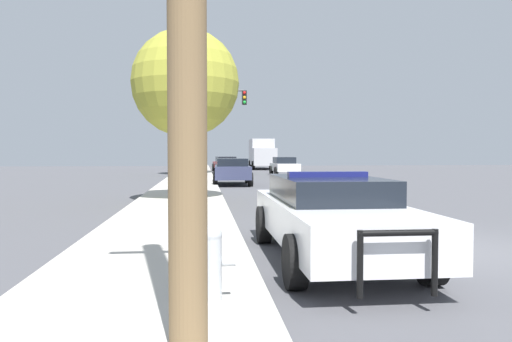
{
  "coord_description": "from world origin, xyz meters",
  "views": [
    {
      "loc": [
        -4.36,
        -8.33,
        1.74
      ],
      "look_at": [
        -1.91,
        14.29,
        0.87
      ],
      "focal_mm": 35.0,
      "sensor_mm": 36.0,
      "label": 1
    }
  ],
  "objects_px": {
    "traffic_light": "(209,114)",
    "car_background_distant": "(225,164)",
    "car_background_midblock": "(232,171)",
    "police_car": "(331,214)",
    "fire_hydrant": "(212,260)",
    "tree_sidewalk_far": "(194,101)",
    "car_background_oncoming": "(285,166)",
    "box_truck": "(262,153)",
    "tree_sidewalk_near": "(185,83)"
  },
  "relations": [
    {
      "from": "car_background_distant",
      "to": "tree_sidewalk_far",
      "type": "distance_m",
      "value": 8.16
    },
    {
      "from": "police_car",
      "to": "car_background_midblock",
      "type": "xyz_separation_m",
      "value": [
        -0.48,
        18.55,
        0.03
      ]
    },
    {
      "from": "car_background_distant",
      "to": "traffic_light",
      "type": "bearing_deg",
      "value": -102.17
    },
    {
      "from": "car_background_oncoming",
      "to": "tree_sidewalk_far",
      "type": "xyz_separation_m",
      "value": [
        -6.68,
        1.26,
        4.85
      ]
    },
    {
      "from": "car_background_midblock",
      "to": "traffic_light",
      "type": "bearing_deg",
      "value": 103.55
    },
    {
      "from": "car_background_midblock",
      "to": "tree_sidewalk_far",
      "type": "xyz_separation_m",
      "value": [
        -2.13,
        11.65,
        4.82
      ]
    },
    {
      "from": "car_background_midblock",
      "to": "car_background_oncoming",
      "type": "relative_size",
      "value": 1.07
    },
    {
      "from": "box_truck",
      "to": "tree_sidewalk_near",
      "type": "height_order",
      "value": "tree_sidewalk_near"
    },
    {
      "from": "car_background_oncoming",
      "to": "car_background_distant",
      "type": "distance_m",
      "value": 8.34
    },
    {
      "from": "tree_sidewalk_far",
      "to": "traffic_light",
      "type": "bearing_deg",
      "value": -81.06
    },
    {
      "from": "tree_sidewalk_far",
      "to": "tree_sidewalk_near",
      "type": "height_order",
      "value": "tree_sidewalk_far"
    },
    {
      "from": "tree_sidewalk_far",
      "to": "tree_sidewalk_near",
      "type": "xyz_separation_m",
      "value": [
        0.0,
        -21.04,
        -1.53
      ]
    },
    {
      "from": "box_truck",
      "to": "tree_sidewalk_far",
      "type": "xyz_separation_m",
      "value": [
        -6.7,
        -13.1,
        3.94
      ]
    },
    {
      "from": "car_background_oncoming",
      "to": "fire_hydrant",
      "type": "bearing_deg",
      "value": 78.98
    },
    {
      "from": "car_background_distant",
      "to": "box_truck",
      "type": "relative_size",
      "value": 0.59
    },
    {
      "from": "traffic_light",
      "to": "car_background_oncoming",
      "type": "distance_m",
      "value": 8.29
    },
    {
      "from": "traffic_light",
      "to": "car_background_oncoming",
      "type": "xyz_separation_m",
      "value": [
        5.7,
        4.96,
        -3.4
      ]
    },
    {
      "from": "police_car",
      "to": "tree_sidewalk_near",
      "type": "bearing_deg",
      "value": -74.05
    },
    {
      "from": "tree_sidewalk_near",
      "to": "box_truck",
      "type": "bearing_deg",
      "value": 78.9
    },
    {
      "from": "police_car",
      "to": "car_background_oncoming",
      "type": "xyz_separation_m",
      "value": [
        4.07,
        28.94,
        -0.01
      ]
    },
    {
      "from": "box_truck",
      "to": "police_car",
      "type": "bearing_deg",
      "value": 86.33
    },
    {
      "from": "box_truck",
      "to": "tree_sidewalk_far",
      "type": "height_order",
      "value": "tree_sidewalk_far"
    },
    {
      "from": "traffic_light",
      "to": "box_truck",
      "type": "height_order",
      "value": "traffic_light"
    },
    {
      "from": "car_background_oncoming",
      "to": "tree_sidewalk_near",
      "type": "height_order",
      "value": "tree_sidewalk_near"
    },
    {
      "from": "fire_hydrant",
      "to": "car_background_oncoming",
      "type": "relative_size",
      "value": 0.21
    },
    {
      "from": "tree_sidewalk_near",
      "to": "car_background_oncoming",
      "type": "bearing_deg",
      "value": 71.34
    },
    {
      "from": "police_car",
      "to": "fire_hydrant",
      "type": "bearing_deg",
      "value": 51.73
    },
    {
      "from": "traffic_light",
      "to": "car_background_distant",
      "type": "height_order",
      "value": "traffic_light"
    },
    {
      "from": "fire_hydrant",
      "to": "car_background_oncoming",
      "type": "xyz_separation_m",
      "value": [
        6.03,
        31.43,
        0.16
      ]
    },
    {
      "from": "car_background_oncoming",
      "to": "box_truck",
      "type": "distance_m",
      "value": 14.39
    },
    {
      "from": "box_truck",
      "to": "tree_sidewalk_far",
      "type": "distance_m",
      "value": 15.24
    },
    {
      "from": "police_car",
      "to": "car_background_oncoming",
      "type": "bearing_deg",
      "value": -97.96
    },
    {
      "from": "car_background_distant",
      "to": "box_truck",
      "type": "xyz_separation_m",
      "value": [
        4.09,
        7.08,
        0.91
      ]
    },
    {
      "from": "traffic_light",
      "to": "tree_sidewalk_near",
      "type": "relative_size",
      "value": 0.99
    },
    {
      "from": "traffic_light",
      "to": "tree_sidewalk_near",
      "type": "height_order",
      "value": "tree_sidewalk_near"
    },
    {
      "from": "police_car",
      "to": "tree_sidewalk_far",
      "type": "bearing_deg",
      "value": -85.01
    },
    {
      "from": "fire_hydrant",
      "to": "traffic_light",
      "type": "xyz_separation_m",
      "value": [
        0.32,
        26.47,
        3.56
      ]
    },
    {
      "from": "tree_sidewalk_far",
      "to": "tree_sidewalk_near",
      "type": "distance_m",
      "value": 21.09
    },
    {
      "from": "car_background_distant",
      "to": "box_truck",
      "type": "bearing_deg",
      "value": 55.37
    },
    {
      "from": "police_car",
      "to": "car_background_distant",
      "type": "distance_m",
      "value": 36.22
    },
    {
      "from": "traffic_light",
      "to": "car_background_oncoming",
      "type": "bearing_deg",
      "value": 41.01
    },
    {
      "from": "police_car",
      "to": "fire_hydrant",
      "type": "distance_m",
      "value": 3.17
    },
    {
      "from": "box_truck",
      "to": "tree_sidewalk_near",
      "type": "xyz_separation_m",
      "value": [
        -6.7,
        -34.14,
        2.42
      ]
    },
    {
      "from": "car_background_midblock",
      "to": "car_background_distant",
      "type": "xyz_separation_m",
      "value": [
        0.47,
        17.67,
        -0.04
      ]
    },
    {
      "from": "box_truck",
      "to": "tree_sidewalk_far",
      "type": "relative_size",
      "value": 0.99
    },
    {
      "from": "car_background_distant",
      "to": "tree_sidewalk_far",
      "type": "height_order",
      "value": "tree_sidewalk_far"
    },
    {
      "from": "fire_hydrant",
      "to": "car_background_oncoming",
      "type": "distance_m",
      "value": 32.0
    },
    {
      "from": "police_car",
      "to": "fire_hydrant",
      "type": "height_order",
      "value": "police_car"
    },
    {
      "from": "fire_hydrant",
      "to": "traffic_light",
      "type": "distance_m",
      "value": 26.71
    },
    {
      "from": "fire_hydrant",
      "to": "car_background_distant",
      "type": "height_order",
      "value": "car_background_distant"
    }
  ]
}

